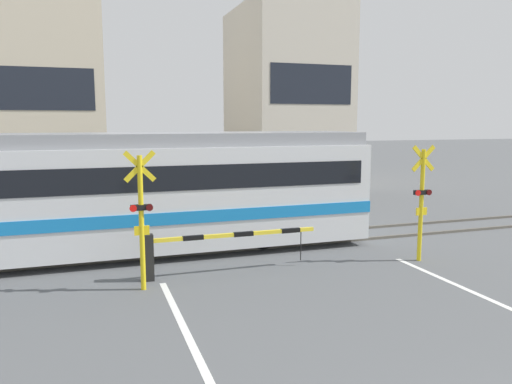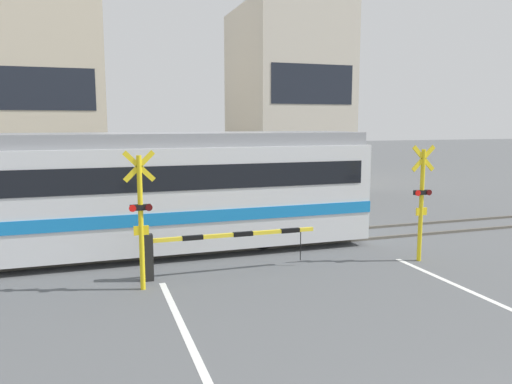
% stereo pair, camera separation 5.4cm
% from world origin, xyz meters
% --- Properties ---
extents(rail_track_near, '(50.00, 0.10, 0.08)m').
position_xyz_m(rail_track_near, '(0.00, 10.73, 0.04)').
color(rail_track_near, '#5B564C').
rests_on(rail_track_near, ground_plane).
extents(rail_track_far, '(50.00, 0.10, 0.08)m').
position_xyz_m(rail_track_far, '(0.00, 12.17, 0.04)').
color(rail_track_far, '#5B564C').
rests_on(rail_track_far, ground_plane).
extents(commuter_train, '(16.11, 2.81, 3.32)m').
position_xyz_m(commuter_train, '(-4.92, 11.45, 1.78)').
color(commuter_train, silver).
rests_on(commuter_train, ground_plane).
extents(crossing_barrier_near, '(4.21, 0.20, 1.08)m').
position_xyz_m(crossing_barrier_near, '(-2.22, 8.88, 0.75)').
color(crossing_barrier_near, black).
rests_on(crossing_barrier_near, ground_plane).
extents(crossing_barrier_far, '(4.21, 0.20, 1.08)m').
position_xyz_m(crossing_barrier_far, '(2.22, 14.36, 0.75)').
color(crossing_barrier_far, black).
rests_on(crossing_barrier_far, ground_plane).
extents(crossing_signal_left, '(0.68, 0.15, 3.03)m').
position_xyz_m(crossing_signal_left, '(-3.56, 8.29, 1.67)').
color(crossing_signal_left, yellow).
rests_on(crossing_signal_left, ground_plane).
extents(crossing_signal_right, '(0.68, 0.15, 3.03)m').
position_xyz_m(crossing_signal_right, '(3.56, 8.29, 1.67)').
color(crossing_signal_right, yellow).
rests_on(crossing_signal_right, ground_plane).
extents(pedestrian, '(0.38, 0.23, 1.79)m').
position_xyz_m(pedestrian, '(0.46, 16.80, 1.04)').
color(pedestrian, '#33384C').
rests_on(pedestrian, ground_plane).
extents(building_left_of_street, '(5.47, 7.33, 9.12)m').
position_xyz_m(building_left_of_street, '(-6.44, 24.80, 4.56)').
color(building_left_of_street, beige).
rests_on(building_left_of_street, ground_plane).
extents(building_right_of_street, '(5.35, 7.33, 10.01)m').
position_xyz_m(building_right_of_street, '(6.38, 24.80, 5.00)').
color(building_right_of_street, beige).
rests_on(building_right_of_street, ground_plane).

